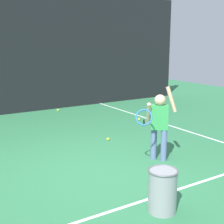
% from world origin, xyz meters
% --- Properties ---
extents(ground_plane, '(20.00, 20.00, 0.00)m').
position_xyz_m(ground_plane, '(0.00, 0.00, 0.00)').
color(ground_plane, '#2D7247').
extents(court_line_baseline, '(9.00, 0.05, 0.00)m').
position_xyz_m(court_line_baseline, '(0.00, -1.13, 0.00)').
color(court_line_baseline, white).
rests_on(court_line_baseline, ground).
extents(court_line_sideline, '(0.05, 9.00, 0.00)m').
position_xyz_m(court_line_sideline, '(3.06, 1.00, 0.00)').
color(court_line_sideline, white).
rests_on(court_line_sideline, ground).
extents(back_fence_windscreen, '(12.37, 0.08, 3.61)m').
position_xyz_m(back_fence_windscreen, '(0.00, 5.28, 1.81)').
color(back_fence_windscreen, black).
rests_on(back_fence_windscreen, ground).
extents(fence_post_2, '(0.09, 0.09, 3.76)m').
position_xyz_m(fence_post_2, '(2.01, 5.34, 1.88)').
color(fence_post_2, slate).
rests_on(fence_post_2, ground).
extents(fence_post_3, '(0.09, 0.09, 3.76)m').
position_xyz_m(fence_post_3, '(6.04, 5.34, 1.88)').
color(fence_post_3, slate).
rests_on(fence_post_3, ground).
extents(tennis_player, '(0.89, 0.50, 1.35)m').
position_xyz_m(tennis_player, '(1.20, -0.04, 0.73)').
color(tennis_player, slate).
rests_on(tennis_player, ground).
extents(ball_hopper, '(0.38, 0.38, 0.56)m').
position_xyz_m(ball_hopper, '(0.07, -1.47, 0.29)').
color(ball_hopper, gray).
rests_on(ball_hopper, ground).
extents(tennis_ball_1, '(0.07, 0.07, 0.07)m').
position_xyz_m(tennis_ball_1, '(1.32, 4.83, 0.03)').
color(tennis_ball_1, '#CCE033').
rests_on(tennis_ball_1, ground).
extents(tennis_ball_2, '(0.07, 0.07, 0.07)m').
position_xyz_m(tennis_ball_2, '(1.05, 1.44, 0.03)').
color(tennis_ball_2, '#CCE033').
rests_on(tennis_ball_2, ground).
extents(tennis_ball_4, '(0.07, 0.07, 0.07)m').
position_xyz_m(tennis_ball_4, '(2.72, 2.54, 0.03)').
color(tennis_ball_4, '#CCE033').
rests_on(tennis_ball_4, ground).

